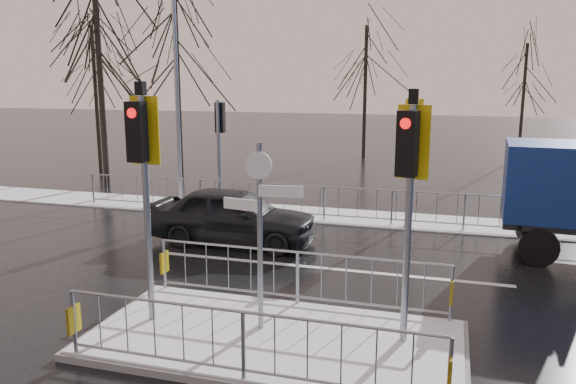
# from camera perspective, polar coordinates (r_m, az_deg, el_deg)

# --- Properties ---
(ground) EXTENTS (120.00, 120.00, 0.00)m
(ground) POSITION_cam_1_polar(r_m,az_deg,el_deg) (9.37, -1.39, -15.14)
(ground) COLOR black
(ground) RESTS_ON ground
(snow_verge) EXTENTS (30.00, 2.00, 0.04)m
(snow_verge) POSITION_cam_1_polar(r_m,az_deg,el_deg) (17.28, 7.35, -2.62)
(snow_verge) COLOR white
(snow_verge) RESTS_ON ground
(lane_markings) EXTENTS (8.00, 11.38, 0.01)m
(lane_markings) POSITION_cam_1_polar(r_m,az_deg,el_deg) (9.08, -2.05, -16.01)
(lane_markings) COLOR silver
(lane_markings) RESTS_ON ground
(traffic_island) EXTENTS (6.00, 3.04, 4.15)m
(traffic_island) POSITION_cam_1_polar(r_m,az_deg,el_deg) (9.21, -1.45, -12.92)
(traffic_island) COLOR slate
(traffic_island) RESTS_ON ground
(far_kerb_fixtures) EXTENTS (18.00, 0.65, 3.83)m
(far_kerb_fixtures) POSITION_cam_1_polar(r_m,az_deg,el_deg) (16.53, 8.16, 0.27)
(far_kerb_fixtures) COLOR gray
(far_kerb_fixtures) RESTS_ON ground
(car_far_lane) EXTENTS (4.32, 1.77, 1.47)m
(car_far_lane) POSITION_cam_1_polar(r_m,az_deg,el_deg) (14.52, -5.54, -2.39)
(car_far_lane) COLOR black
(car_far_lane) RESTS_ON ground
(tree_near_a) EXTENTS (4.75, 4.75, 8.97)m
(tree_near_a) POSITION_cam_1_polar(r_m,az_deg,el_deg) (23.12, -18.84, 15.62)
(tree_near_a) COLOR black
(tree_near_a) RESTS_ON ground
(tree_near_b) EXTENTS (4.00, 4.00, 7.55)m
(tree_near_b) POSITION_cam_1_polar(r_m,az_deg,el_deg) (23.06, -11.24, 13.61)
(tree_near_b) COLOR black
(tree_near_b) RESTS_ON ground
(tree_near_c) EXTENTS (3.50, 3.50, 6.61)m
(tree_near_c) POSITION_cam_1_polar(r_m,az_deg,el_deg) (26.24, -19.08, 11.51)
(tree_near_c) COLOR black
(tree_near_c) RESTS_ON ground
(tree_far_a) EXTENTS (3.75, 3.75, 7.08)m
(tree_far_a) POSITION_cam_1_polar(r_m,az_deg,el_deg) (30.33, 7.90, 12.54)
(tree_far_a) COLOR black
(tree_far_a) RESTS_ON ground
(tree_far_b) EXTENTS (3.25, 3.25, 6.14)m
(tree_far_b) POSITION_cam_1_polar(r_m,az_deg,el_deg) (32.16, 22.91, 10.55)
(tree_far_b) COLOR black
(tree_far_b) RESTS_ON ground
(street_lamp_left) EXTENTS (1.25, 0.18, 8.20)m
(street_lamp_left) POSITION_cam_1_polar(r_m,az_deg,el_deg) (19.66, -11.12, 12.11)
(street_lamp_left) COLOR gray
(street_lamp_left) RESTS_ON ground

